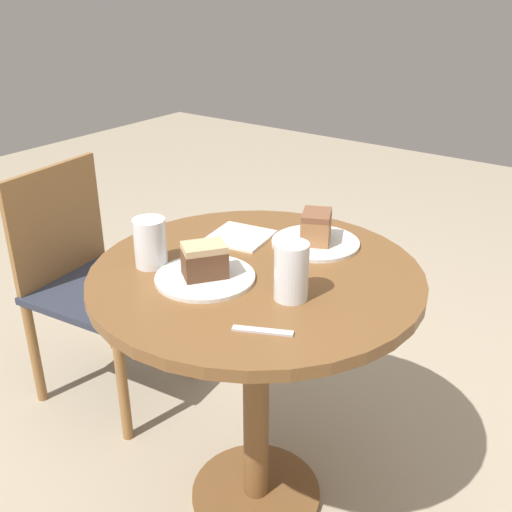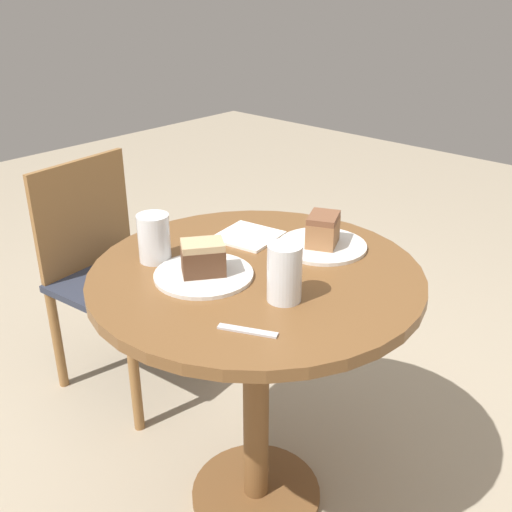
{
  "view_description": "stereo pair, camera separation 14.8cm",
  "coord_description": "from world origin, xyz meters",
  "px_view_note": "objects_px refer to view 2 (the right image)",
  "views": [
    {
      "loc": [
        -1.08,
        -0.79,
        1.44
      ],
      "look_at": [
        0.0,
        0.0,
        0.81
      ],
      "focal_mm": 42.0,
      "sensor_mm": 36.0,
      "label": 1
    },
    {
      "loc": [
        -0.99,
        -0.9,
        1.44
      ],
      "look_at": [
        0.0,
        0.0,
        0.81
      ],
      "focal_mm": 42.0,
      "sensor_mm": 36.0,
      "label": 2
    }
  ],
  "objects_px": {
    "plate_far": "(204,275)",
    "cake_slice_far": "(203,258)",
    "plate_near": "(322,246)",
    "glass_water": "(154,241)",
    "glass_lemonade": "(284,276)",
    "chair": "(116,272)",
    "cake_slice_near": "(323,230)"
  },
  "relations": [
    {
      "from": "plate_far",
      "to": "cake_slice_near",
      "type": "relative_size",
      "value": 2.01
    },
    {
      "from": "chair",
      "to": "glass_lemonade",
      "type": "distance_m",
      "value": 1.04
    },
    {
      "from": "plate_near",
      "to": "cake_slice_far",
      "type": "bearing_deg",
      "value": 161.71
    },
    {
      "from": "plate_far",
      "to": "glass_lemonade",
      "type": "height_order",
      "value": "glass_lemonade"
    },
    {
      "from": "chair",
      "to": "plate_far",
      "type": "xyz_separation_m",
      "value": [
        -0.23,
        -0.73,
        0.33
      ]
    },
    {
      "from": "plate_far",
      "to": "glass_water",
      "type": "xyz_separation_m",
      "value": [
        -0.02,
        0.16,
        0.05
      ]
    },
    {
      "from": "plate_far",
      "to": "glass_water",
      "type": "distance_m",
      "value": 0.17
    },
    {
      "from": "plate_near",
      "to": "cake_slice_near",
      "type": "distance_m",
      "value": 0.05
    },
    {
      "from": "plate_far",
      "to": "cake_slice_near",
      "type": "height_order",
      "value": "cake_slice_near"
    },
    {
      "from": "plate_far",
      "to": "glass_lemonade",
      "type": "bearing_deg",
      "value": -78.36
    },
    {
      "from": "plate_near",
      "to": "glass_water",
      "type": "distance_m",
      "value": 0.45
    },
    {
      "from": "chair",
      "to": "cake_slice_far",
      "type": "height_order",
      "value": "cake_slice_far"
    },
    {
      "from": "plate_near",
      "to": "plate_far",
      "type": "bearing_deg",
      "value": 161.71
    },
    {
      "from": "plate_near",
      "to": "glass_water",
      "type": "height_order",
      "value": "glass_water"
    },
    {
      "from": "cake_slice_near",
      "to": "glass_water",
      "type": "relative_size",
      "value": 0.97
    },
    {
      "from": "glass_water",
      "to": "glass_lemonade",
      "type": "bearing_deg",
      "value": -80.28
    },
    {
      "from": "cake_slice_near",
      "to": "glass_water",
      "type": "xyz_separation_m",
      "value": [
        -0.35,
        0.27,
        0.0
      ]
    },
    {
      "from": "plate_near",
      "to": "glass_lemonade",
      "type": "distance_m",
      "value": 0.31
    },
    {
      "from": "plate_near",
      "to": "cake_slice_near",
      "type": "xyz_separation_m",
      "value": [
        0.0,
        0.0,
        0.05
      ]
    },
    {
      "from": "glass_lemonade",
      "to": "glass_water",
      "type": "height_order",
      "value": "glass_lemonade"
    },
    {
      "from": "cake_slice_far",
      "to": "plate_far",
      "type": "bearing_deg",
      "value": 45.0
    },
    {
      "from": "cake_slice_far",
      "to": "glass_lemonade",
      "type": "height_order",
      "value": "glass_lemonade"
    },
    {
      "from": "cake_slice_far",
      "to": "plate_near",
      "type": "bearing_deg",
      "value": -18.29
    },
    {
      "from": "cake_slice_far",
      "to": "glass_water",
      "type": "bearing_deg",
      "value": 97.07
    },
    {
      "from": "glass_lemonade",
      "to": "glass_water",
      "type": "bearing_deg",
      "value": 99.72
    },
    {
      "from": "glass_lemonade",
      "to": "glass_water",
      "type": "relative_size",
      "value": 1.09
    },
    {
      "from": "cake_slice_far",
      "to": "glass_lemonade",
      "type": "distance_m",
      "value": 0.22
    },
    {
      "from": "plate_near",
      "to": "cake_slice_near",
      "type": "height_order",
      "value": "cake_slice_near"
    },
    {
      "from": "chair",
      "to": "glass_lemonade",
      "type": "relative_size",
      "value": 6.23
    },
    {
      "from": "chair",
      "to": "plate_far",
      "type": "height_order",
      "value": "chair"
    },
    {
      "from": "cake_slice_far",
      "to": "glass_lemonade",
      "type": "bearing_deg",
      "value": -78.36
    },
    {
      "from": "plate_far",
      "to": "cake_slice_far",
      "type": "distance_m",
      "value": 0.05
    }
  ]
}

